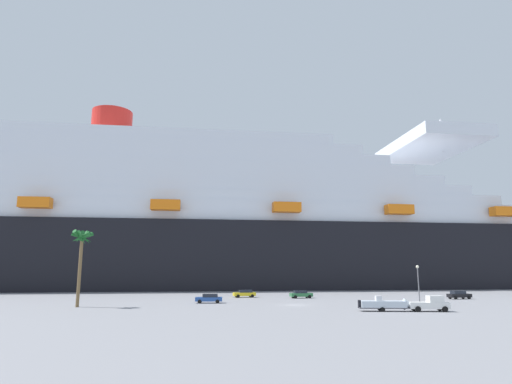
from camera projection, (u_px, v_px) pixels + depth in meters
ground_plane at (273, 295)px, 101.88m from camera, size 600.00×600.00×0.00m
cruise_ship at (217, 228)px, 137.62m from camera, size 288.87×48.28×64.20m
pickup_truck at (430, 304)px, 61.54m from camera, size 5.80×2.82×2.20m
small_boat_on_trailer at (388, 304)px, 61.76m from camera, size 8.82×2.61×2.15m
palm_tree at (82, 244)px, 70.21m from camera, size 3.57×3.53×12.33m
street_lamp at (418, 277)px, 80.17m from camera, size 0.56×0.56×6.68m
parked_car_yellow_taxi at (245, 293)px, 92.33m from camera, size 5.01×2.68×1.58m
parked_car_green_wagon at (301, 294)px, 89.91m from camera, size 4.86×2.54×1.58m
parked_car_black_coupe at (459, 295)px, 87.25m from camera, size 4.83×2.50×1.58m
parked_car_blue_suv at (209, 298)px, 76.79m from camera, size 4.81×2.28×1.58m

